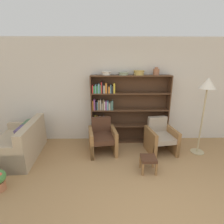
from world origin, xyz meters
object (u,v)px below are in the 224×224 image
(armchair_cushioned, at_px, (160,137))
(armchair_leather, at_px, (102,137))
(floor_lamp, at_px, (207,90))
(footstool, at_px, (148,160))
(bowl_slate, at_px, (106,73))
(bookshelf, at_px, (122,109))
(bowl_copper, at_px, (139,72))
(bowl_stoneware, at_px, (124,73))
(couch, at_px, (19,145))
(vase_tall, at_px, (156,72))

(armchair_cushioned, bearing_deg, armchair_leather, -9.45)
(armchair_leather, bearing_deg, floor_lamp, 168.72)
(footstool, bearing_deg, armchair_cushioned, 60.54)
(bowl_slate, bearing_deg, footstool, -58.00)
(bookshelf, distance_m, armchair_leather, 0.95)
(bowl_copper, height_order, footstool, bowl_copper)
(bookshelf, height_order, floor_lamp, floor_lamp)
(bowl_stoneware, relative_size, footstool, 0.80)
(bowl_copper, xyz_separation_m, armchair_cushioned, (0.51, -0.56, -1.52))
(bowl_slate, distance_m, couch, 2.70)
(bowl_slate, relative_size, couch, 0.14)
(bowl_slate, distance_m, armchair_cushioned, 2.09)
(bowl_stoneware, relative_size, vase_tall, 1.31)
(floor_lamp, bearing_deg, armchair_cushioned, 175.25)
(vase_tall, bearing_deg, bowl_stoneware, -180.00)
(vase_tall, bearing_deg, armchair_leather, -157.49)
(couch, bearing_deg, armchair_leather, -87.64)
(floor_lamp, bearing_deg, bookshelf, 160.30)
(bowl_slate, relative_size, floor_lamp, 0.12)
(bowl_slate, relative_size, vase_tall, 1.10)
(vase_tall, relative_size, floor_lamp, 0.11)
(bowl_slate, bearing_deg, couch, -159.18)
(bowl_copper, xyz_separation_m, couch, (-2.86, -0.78, -1.59))
(floor_lamp, bearing_deg, bowl_slate, 164.17)
(bowl_stoneware, bearing_deg, floor_lamp, -19.34)
(bowl_copper, bearing_deg, bowl_stoneware, 180.00)
(armchair_cushioned, distance_m, floor_lamp, 1.51)
(bowl_copper, height_order, armchair_cushioned, bowl_copper)
(bowl_copper, bearing_deg, bowl_slate, 180.00)
(footstool, bearing_deg, bowl_slate, 122.00)
(couch, distance_m, floor_lamp, 4.48)
(bowl_copper, bearing_deg, armchair_leather, -148.56)
(bowl_stoneware, distance_m, bowl_copper, 0.39)
(footstool, bearing_deg, vase_tall, 74.25)
(armchair_leather, distance_m, floor_lamp, 2.64)
(bowl_stoneware, xyz_separation_m, footstool, (0.43, -1.39, -1.61))
(armchair_leather, bearing_deg, bowl_copper, -157.96)
(bowl_copper, distance_m, couch, 3.37)
(armchair_leather, relative_size, footstool, 2.57)
(bowl_stoneware, relative_size, armchair_leather, 0.31)
(armchair_cushioned, bearing_deg, bowl_copper, -57.16)
(vase_tall, distance_m, footstool, 2.20)
(vase_tall, height_order, couch, vase_tall)
(bookshelf, distance_m, vase_tall, 1.30)
(bowl_stoneware, distance_m, couch, 3.03)
(bookshelf, relative_size, bowl_copper, 7.54)
(bowl_slate, height_order, couch, bowl_slate)
(bowl_slate, bearing_deg, armchair_cushioned, -22.92)
(bowl_slate, distance_m, armchair_leather, 1.61)
(bookshelf, bearing_deg, armchair_cushioned, -32.47)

